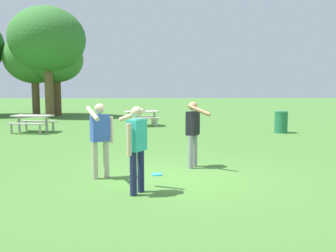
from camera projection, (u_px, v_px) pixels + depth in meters
The scene contains 11 objects.
ground_plane at pixel (179, 176), 8.22m from camera, with size 120.00×120.00×0.00m, color #447530.
person_thrower at pixel (193, 129), 9.01m from camera, with size 0.58×0.81×1.64m.
person_catcher at pixel (136, 143), 6.77m from camera, with size 0.58×0.81×1.64m.
person_bystander at pixel (100, 135), 7.92m from camera, with size 0.54×0.83×1.64m.
frisbee at pixel (157, 174), 8.33m from camera, with size 0.25×0.25×0.03m, color #2D9EDB.
picnic_table_near at pixel (33, 120), 16.09m from camera, with size 1.93×1.71×0.77m.
picnic_table_far at pixel (142, 115), 18.81m from camera, with size 1.97×1.76×0.77m.
trash_can_beside_table at pixel (281, 122), 15.97m from camera, with size 0.59×0.59×0.96m.
tree_broad_center at pixel (34, 58), 25.72m from camera, with size 4.21×4.21×5.84m.
tree_far_right at pixel (47, 40), 23.88m from camera, with size 4.94×4.94×7.22m.
tree_slender_mid at pixel (56, 60), 25.37m from camera, with size 3.68×3.68×5.47m.
Camera 1 is at (-0.34, -8.05, 1.99)m, focal length 39.12 mm.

